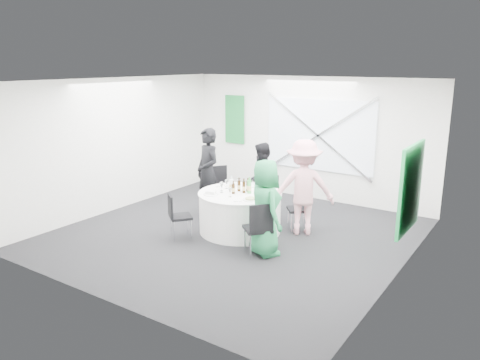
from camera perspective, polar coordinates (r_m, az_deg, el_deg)
The scene contains 48 objects.
floor at distance 8.75m, azimuth -0.73°, elevation -6.63°, with size 6.00×6.00×0.00m, color black.
ceiling at distance 8.18m, azimuth -0.80°, elevation 12.02°, with size 6.00×6.00×0.00m, color silver.
wall_back at distance 10.92m, azimuth 8.23°, elevation 5.07°, with size 6.00×6.00×0.00m, color white.
wall_front at distance 6.20m, azimuth -16.70°, elevation -2.51°, with size 6.00×6.00×0.00m, color white.
wall_left at distance 10.32m, azimuth -14.66°, elevation 4.22°, with size 6.00×6.00×0.00m, color white.
wall_right at distance 7.14m, azimuth 19.50°, elevation -0.53°, with size 6.00×6.00×0.00m, color white.
window_panel at distance 10.74m, azimuth 9.60°, elevation 5.40°, with size 2.60×0.03×1.60m, color silver.
window_brace_a at distance 10.70m, azimuth 9.51°, elevation 5.38°, with size 0.05×0.05×3.16m, color silver.
window_brace_b at distance 10.70m, azimuth 9.51°, elevation 5.38°, with size 0.05×0.05×3.16m, color silver.
green_banner at distance 11.82m, azimuth -0.66°, elevation 7.38°, with size 0.55×0.04×1.20m, color #156C2F.
green_sign at distance 7.77m, azimuth 20.08°, elevation -0.95°, with size 0.05×1.20×1.40m, color #198A41.
banquet_table at distance 8.78m, azimuth 0.00°, elevation -3.92°, with size 1.56×1.56×0.76m.
chair_back at distance 9.59m, azimuth 3.37°, elevation -1.53°, with size 0.41×0.41×0.88m.
chair_back_left at distance 9.77m, azimuth -2.56°, elevation -0.77°, with size 0.63×0.63×1.00m.
chair_back_right at distance 8.93m, azimuth 7.56°, elevation -3.08°, with size 0.53×0.53×0.82m.
chair_front_right at distance 7.62m, azimuth 2.36°, elevation -5.54°, with size 0.59×0.59×0.93m.
chair_front_left at distance 8.48m, azimuth -7.76°, elevation -4.01°, with size 0.53×0.53×0.83m.
person_man_back_left at distance 9.66m, azimuth -3.95°, elevation 0.99°, with size 0.66×0.43×1.81m, color black.
person_man_back at distance 9.67m, azimuth 2.61°, elevation 0.12°, with size 0.74×0.40×1.52m, color black.
person_woman_pink at distance 8.62m, azimuth 7.73°, elevation -0.89°, with size 1.14×0.53×1.77m, color pink.
person_woman_green at distance 7.66m, azimuth 3.07°, elevation -3.39°, with size 0.78×0.51×1.60m, color #23834B.
plate_back at distance 9.12m, azimuth 1.67°, elevation -0.68°, with size 0.29×0.29×0.01m.
plate_back_left at distance 9.17m, azimuth -1.12°, elevation -0.61°, with size 0.29×0.29×0.01m.
plate_back_right at distance 8.68m, azimuth 3.46°, elevation -1.43°, with size 0.29×0.29×0.04m.
plate_front_right at distance 8.20m, azimuth 1.29°, elevation -2.35°, with size 0.28×0.28×0.04m.
plate_front_left at distance 8.54m, azimuth -3.57°, elevation -1.76°, with size 0.27×0.27×0.01m.
napkin at distance 8.55m, azimuth -3.59°, elevation -1.51°, with size 0.18×0.12×0.05m, color white.
beer_bottle_a at distance 8.73m, azimuth -0.13°, elevation -0.73°, with size 0.06×0.06×0.26m.
beer_bottle_b at distance 8.72m, azimuth 0.95°, elevation -0.77°, with size 0.06×0.06×0.26m.
beer_bottle_c at distance 8.62m, azimuth 0.47°, elevation -0.90°, with size 0.06×0.06×0.27m.
beer_bottle_d at distance 8.57m, azimuth -0.82°, elevation -1.08°, with size 0.06×0.06×0.25m.
green_water_bottle at distance 8.59m, azimuth 1.14°, elevation -0.84°, with size 0.08×0.08×0.31m.
clear_water_bottle at distance 8.75m, azimuth -1.05°, elevation -0.63°, with size 0.08×0.08×0.29m.
wine_glass_a at distance 8.92m, azimuth -1.66°, elevation -0.26°, with size 0.07×0.07×0.17m.
wine_glass_b at distance 8.75m, azimuth -2.25°, elevation -0.54°, with size 0.07×0.07×0.17m.
wine_glass_c at distance 9.03m, azimuth -0.15°, elevation -0.07°, with size 0.07×0.07×0.17m.
wine_glass_d at distance 8.64m, azimuth -2.24°, elevation -0.75°, with size 0.07×0.07×0.17m.
wine_glass_e at distance 8.36m, azimuth -1.22°, elevation -1.25°, with size 0.07×0.07×0.17m.
fork_a at distance 8.44m, azimuth 3.51°, elevation -1.98°, with size 0.01×0.15×0.01m, color silver.
knife_a at distance 8.81m, azimuth 3.64°, elevation -1.28°, with size 0.01×0.15×0.01m, color silver.
fork_b at distance 8.74m, azimuth -3.76°, elevation -1.42°, with size 0.01×0.15×0.01m, color silver.
knife_b at distance 8.47m, azimuth -3.60°, elevation -1.92°, with size 0.01×0.15×0.01m, color silver.
fork_c at distance 8.12m, azimuth -0.30°, elevation -2.63°, with size 0.01×0.15×0.01m, color silver.
knife_c at distance 8.22m, azimuth 2.33°, elevation -2.41°, with size 0.01×0.15×0.01m, color silver.
fork_d at distance 9.21m, azimuth -0.62°, elevation -0.56°, with size 0.01×0.15×0.01m, color silver.
knife_d at distance 9.07m, azimuth -2.58°, elevation -0.82°, with size 0.01×0.15×0.01m, color silver.
fork_e at distance 9.07m, azimuth 2.58°, elevation -0.82°, with size 0.01×0.15×0.01m, color silver.
knife_e at distance 9.21m, azimuth 0.83°, elevation -0.57°, with size 0.01×0.15×0.01m, color silver.
Camera 1 is at (4.63, -6.73, 3.13)m, focal length 35.00 mm.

